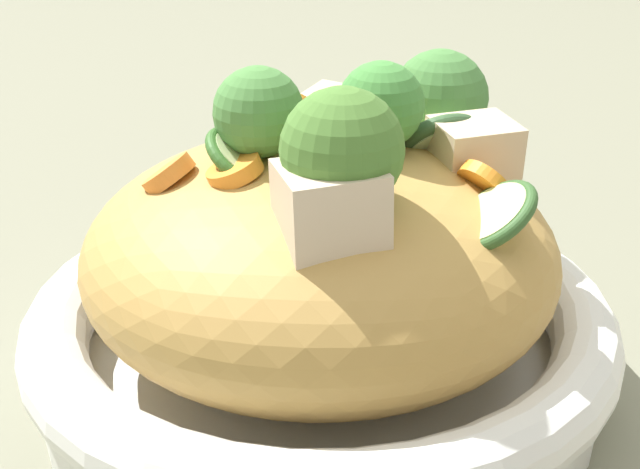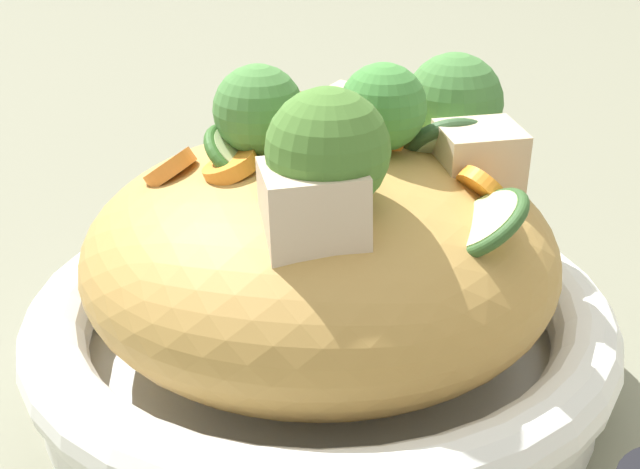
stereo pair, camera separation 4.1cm
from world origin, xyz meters
The scene contains 7 objects.
ground_plane centered at (0.00, 0.00, 0.00)m, with size 3.00×3.00×0.00m, color slate.
serving_bowl centered at (0.00, 0.00, 0.03)m, with size 0.27×0.27×0.05m.
noodle_heap centered at (0.00, 0.00, 0.07)m, with size 0.21×0.21×0.10m.
broccoli_florets centered at (-0.01, 0.01, 0.13)m, with size 0.17×0.10×0.07m.
carrot_coins centered at (0.00, -0.01, 0.11)m, with size 0.11×0.13×0.03m.
zucchini_slices centered at (-0.02, 0.03, 0.11)m, with size 0.13×0.14×0.04m.
chicken_chunks centered at (-0.01, 0.02, 0.11)m, with size 0.14×0.11×0.04m.
Camera 1 is at (0.29, 0.23, 0.25)m, focal length 52.82 mm.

